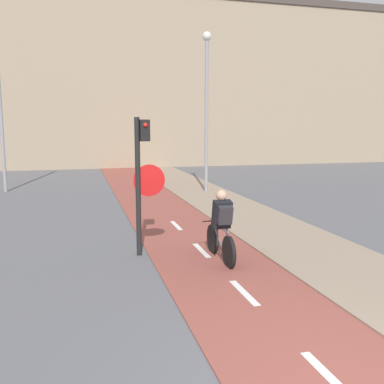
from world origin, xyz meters
name	(u,v)px	position (x,y,z in m)	size (l,w,h in m)	color
building_row_background	(113,82)	(0.00, 27.90, 5.86)	(60.00, 5.20, 11.69)	gray
traffic_light_pole	(142,171)	(-1.27, 5.58, 1.81)	(0.67, 0.25, 2.90)	black
street_lamp_sidewalk	(207,96)	(2.56, 13.63, 3.96)	(0.36, 0.36, 6.43)	gray
cyclist_near	(221,227)	(0.20, 4.75, 0.70)	(0.46, 1.67, 1.46)	black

